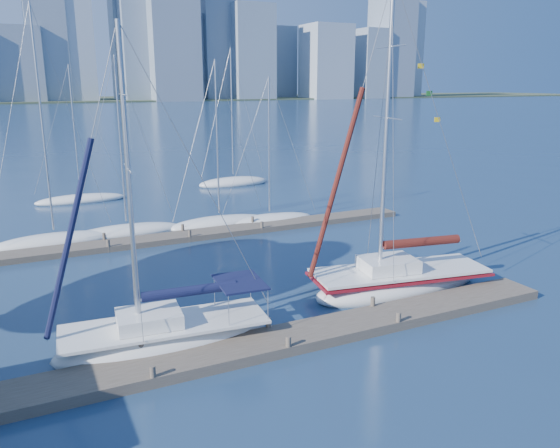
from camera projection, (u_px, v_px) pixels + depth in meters
name	position (u px, v px, depth m)	size (l,w,h in m)	color
ground	(278.00, 346.00, 21.00)	(700.00, 700.00, 0.00)	navy
near_dock	(278.00, 341.00, 20.95)	(26.00, 2.00, 0.40)	#4E4539
far_dock	(201.00, 234.00, 35.76)	(30.00, 1.80, 0.36)	#4E4539
far_shore	(30.00, 101.00, 300.40)	(800.00, 100.00, 1.50)	#38472D
sailboat_navy	(165.00, 323.00, 20.72)	(8.51, 3.40, 12.41)	white
sailboat_maroon	(399.00, 269.00, 26.37)	(9.54, 4.44, 14.87)	white
bg_boat_0	(55.00, 241.00, 33.96)	(7.55, 3.66, 14.60)	white
bg_boat_1	(127.00, 232.00, 36.18)	(7.65, 4.72, 11.82)	white
bg_boat_2	(220.00, 223.00, 38.37)	(7.54, 3.72, 11.65)	white
bg_boat_3	(270.00, 220.00, 39.36)	(7.00, 3.67, 10.53)	white
bg_boat_6	(81.00, 199.00, 46.21)	(7.58, 3.91, 11.56)	white
bg_boat_7	(233.00, 182.00, 53.79)	(7.37, 3.59, 13.35)	white
skyline	(64.00, 29.00, 273.22)	(502.28, 51.31, 117.85)	gray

